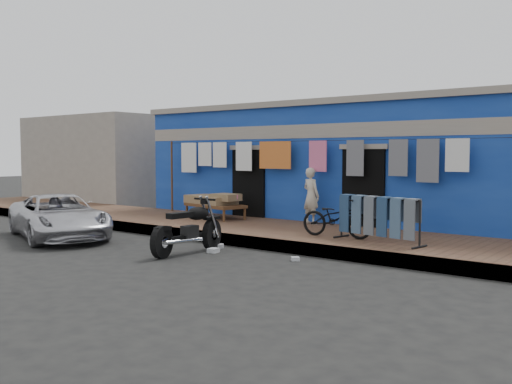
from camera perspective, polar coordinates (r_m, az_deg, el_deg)
name	(u,v)px	position (r m, az deg, el deg)	size (l,w,h in m)	color
ground	(191,258)	(11.03, -6.47, -6.53)	(80.00, 80.00, 0.00)	black
sidewalk	(283,234)	(13.28, 2.67, -4.19)	(28.00, 3.00, 0.25)	brown
curb	(243,241)	(12.14, -1.32, -4.94)	(28.00, 0.10, 0.25)	gray
building	(364,164)	(16.57, 10.72, 2.77)	(12.20, 5.20, 3.36)	navy
neighbor_left	(118,161)	(23.74, -13.59, 3.08)	(6.00, 5.00, 3.40)	#9E9384
clothesline	(297,160)	(14.43, 4.13, 3.22)	(10.06, 0.06, 2.10)	brown
car	(59,216)	(14.11, -19.13, -2.25)	(1.72, 3.78, 1.07)	silver
seated_person	(311,196)	(14.10, 5.54, -0.38)	(0.50, 0.33, 1.39)	beige
bicycle	(337,213)	(11.91, 8.08, -2.13)	(0.55, 1.54, 1.00)	black
motorcycle	(188,227)	(11.36, -6.84, -3.47)	(0.67, 1.69, 1.08)	black
charpoy	(215,206)	(15.36, -4.12, -1.42)	(2.05, 1.26, 0.64)	brown
jeans_rack	(378,219)	(11.39, 12.14, -2.62)	(1.97, 0.71, 0.93)	black
litter_a	(219,246)	(12.05, -3.74, -5.42)	(0.19, 0.15, 0.09)	silver
litter_b	(295,259)	(10.65, 3.95, -6.69)	(0.15, 0.11, 0.07)	silver
litter_c	(213,250)	(11.52, -4.29, -5.84)	(0.22, 0.18, 0.09)	silver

